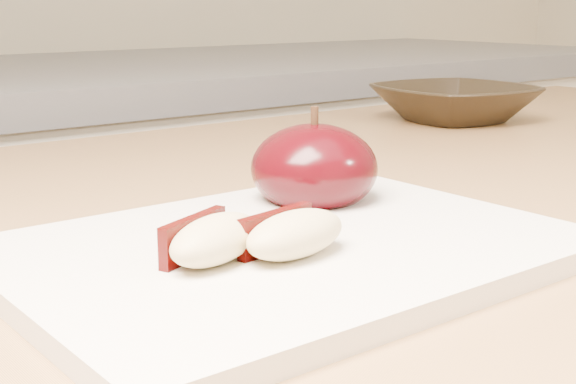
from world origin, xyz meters
TOP-DOWN VIEW (x-y plane):
  - cutting_board at (-0.06, 0.40)m, footprint 0.29×0.21m
  - apple_half at (0.00, 0.45)m, footprint 0.09×0.09m
  - apple_wedge_a at (-0.11, 0.39)m, footprint 0.07×0.05m
  - apple_wedge_b at (-0.08, 0.37)m, footprint 0.06×0.04m
  - bowl at (0.39, 0.67)m, footprint 0.19×0.19m

SIDE VIEW (x-z plane):
  - cutting_board at x=-0.06m, z-range 0.90..0.91m
  - bowl at x=0.39m, z-range 0.90..0.94m
  - apple_wedge_a at x=-0.11m, z-range 0.91..0.93m
  - apple_wedge_b at x=-0.08m, z-range 0.91..0.93m
  - apple_half at x=0.00m, z-range 0.90..0.96m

